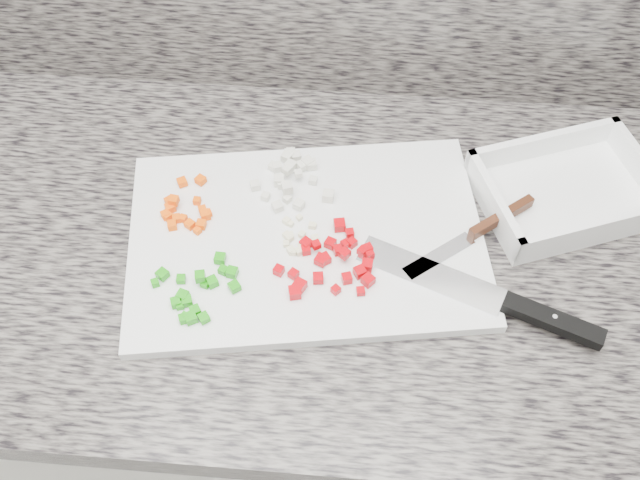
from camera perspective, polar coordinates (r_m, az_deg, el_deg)
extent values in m
cube|color=silver|center=(1.38, -2.51, -11.07)|extent=(3.92, 0.62, 0.86)
cube|color=#625D56|center=(0.99, -3.44, -0.33)|extent=(3.96, 0.64, 0.04)
cube|color=white|center=(0.96, -1.09, 0.09)|extent=(0.52, 0.39, 0.02)
cube|color=#FF5605|center=(1.01, -12.00, 3.09)|extent=(0.01, 0.01, 0.01)
cube|color=#FF5605|center=(0.99, -12.11, 1.91)|extent=(0.02, 0.02, 0.01)
cube|color=#FF5605|center=(0.98, -8.94, 2.13)|extent=(0.01, 0.01, 0.01)
cube|color=#FF5605|center=(1.00, -9.81, 3.10)|extent=(0.01, 0.01, 0.01)
cube|color=#FF5605|center=(0.97, -9.48, 1.25)|extent=(0.01, 0.01, 0.01)
cube|color=#FF5605|center=(1.02, -9.54, 4.76)|extent=(0.02, 0.02, 0.01)
cube|color=#FF5605|center=(0.97, -10.37, 1.24)|extent=(0.02, 0.02, 0.01)
cube|color=#FF5605|center=(1.02, -10.97, 4.58)|extent=(0.02, 0.02, 0.01)
cube|color=#FF5605|center=(1.00, -11.89, 2.55)|extent=(0.02, 0.02, 0.01)
cube|color=#FF5605|center=(0.98, -9.15, 2.01)|extent=(0.02, 0.02, 0.01)
cube|color=#FF5605|center=(0.98, -10.89, 1.71)|extent=(0.01, 0.01, 0.01)
cube|color=#FF5605|center=(0.97, -9.78, 0.74)|extent=(0.01, 0.01, 0.01)
cube|color=#FF5605|center=(0.99, -12.25, 1.98)|extent=(0.01, 0.01, 0.01)
cube|color=#FF5605|center=(1.00, -11.89, 3.03)|extent=(0.01, 0.01, 0.01)
cube|color=#FF5605|center=(0.98, -11.75, 1.17)|extent=(0.01, 0.01, 0.01)
cube|color=#FF5605|center=(0.99, -11.62, 3.12)|extent=(0.01, 0.01, 0.01)
cube|color=#FF5605|center=(0.99, -9.37, 2.38)|extent=(0.01, 0.01, 0.01)
cube|color=#FF5605|center=(0.98, -11.40, 1.71)|extent=(0.01, 0.01, 0.01)
cube|color=silver|center=(1.04, -2.36, 6.96)|extent=(0.01, 0.01, 0.01)
cube|color=silver|center=(1.00, -5.22, 4.38)|extent=(0.02, 0.02, 0.01)
cube|color=silver|center=(0.98, -1.66, 2.80)|extent=(0.01, 0.01, 0.01)
cube|color=silver|center=(0.99, 0.66, 3.55)|extent=(0.02, 0.02, 0.01)
cube|color=silver|center=(1.00, -1.75, 5.35)|extent=(0.01, 0.01, 0.01)
cube|color=silver|center=(1.03, -1.54, 6.01)|extent=(0.01, 0.01, 0.01)
cube|color=silver|center=(1.03, -3.77, 5.92)|extent=(0.02, 0.02, 0.01)
cube|color=silver|center=(1.02, -2.37, 5.95)|extent=(0.02, 0.02, 0.01)
cube|color=silver|center=(1.02, -1.42, 5.98)|extent=(0.02, 0.02, 0.01)
cube|color=silver|center=(1.04, -1.93, 6.76)|extent=(0.02, 0.02, 0.01)
cube|color=silver|center=(1.01, -2.65, 5.63)|extent=(0.02, 0.02, 0.01)
cube|color=silver|center=(1.04, -2.46, 6.97)|extent=(0.02, 0.02, 0.01)
cube|color=silver|center=(1.02, -0.67, 6.06)|extent=(0.02, 0.02, 0.01)
cube|color=silver|center=(0.99, -4.38, 3.50)|extent=(0.01, 0.01, 0.01)
cube|color=silver|center=(1.01, -3.28, 4.77)|extent=(0.02, 0.02, 0.01)
cube|color=silver|center=(0.98, -1.71, 2.86)|extent=(0.02, 0.02, 0.01)
cube|color=silver|center=(1.02, -3.45, 5.86)|extent=(0.02, 0.02, 0.01)
cube|color=silver|center=(0.99, -2.65, 3.31)|extent=(0.01, 0.01, 0.01)
cube|color=silver|center=(1.00, -3.08, 4.43)|extent=(0.01, 0.01, 0.01)
cube|color=silver|center=(0.98, -3.42, 2.70)|extent=(0.02, 0.02, 0.01)
cube|color=silver|center=(1.01, -0.56, 4.81)|extent=(0.01, 0.01, 0.01)
cube|color=silver|center=(0.98, -2.65, 4.21)|extent=(0.02, 0.02, 0.01)
cube|color=silver|center=(1.03, -0.98, 6.22)|extent=(0.02, 0.02, 0.01)
cube|color=silver|center=(1.03, -2.64, 6.64)|extent=(0.02, 0.02, 0.01)
cube|color=#1B960D|center=(0.89, -10.30, -6.14)|extent=(0.02, 0.02, 0.01)
cube|color=#1B960D|center=(0.93, -8.00, -1.46)|extent=(0.01, 0.01, 0.01)
cube|color=#1B960D|center=(0.91, -9.56, -2.90)|extent=(0.02, 0.02, 0.01)
cube|color=#1B960D|center=(0.93, -13.05, -3.36)|extent=(0.01, 0.01, 0.01)
cube|color=#1B960D|center=(0.92, -7.75, -2.40)|extent=(0.01, 0.01, 0.01)
cube|color=#1B960D|center=(0.90, -10.87, -6.20)|extent=(0.01, 0.01, 0.01)
cube|color=#1B960D|center=(0.90, -9.95, -5.60)|extent=(0.02, 0.02, 0.01)
cube|color=#1B960D|center=(0.91, -11.13, -5.17)|extent=(0.01, 0.01, 0.01)
cube|color=#1B960D|center=(0.93, -11.05, -3.08)|extent=(0.01, 0.01, 0.01)
cube|color=#1B960D|center=(0.92, -7.04, -2.58)|extent=(0.02, 0.02, 0.01)
cube|color=#1B960D|center=(0.91, -10.93, -4.39)|extent=(0.02, 0.02, 0.01)
cube|color=#1B960D|center=(0.92, -9.18, -3.50)|extent=(0.01, 0.01, 0.01)
cube|color=#1B960D|center=(0.90, -10.75, -6.10)|extent=(0.01, 0.01, 0.01)
cube|color=#1B960D|center=(0.92, -8.61, -3.33)|extent=(0.02, 0.02, 0.01)
cube|color=#1B960D|center=(0.91, -11.46, -4.92)|extent=(0.02, 0.02, 0.01)
cube|color=#1B960D|center=(0.91, -6.87, -3.71)|extent=(0.02, 0.02, 0.01)
cube|color=#1B960D|center=(0.91, -10.59, -4.81)|extent=(0.02, 0.02, 0.01)
cube|color=#1B960D|center=(0.93, -12.49, -2.69)|extent=(0.02, 0.02, 0.01)
cube|color=#1B960D|center=(0.89, -9.27, -6.17)|extent=(0.02, 0.02, 0.01)
cube|color=#BB020A|center=(0.92, 0.36, -1.52)|extent=(0.02, 0.02, 0.01)
cube|color=#BB020A|center=(0.90, -1.63, -3.66)|extent=(0.02, 0.02, 0.01)
cube|color=#BB020A|center=(0.90, 1.27, -4.01)|extent=(0.01, 0.01, 0.01)
cube|color=#BB020A|center=(0.92, 1.98, -1.10)|extent=(0.02, 0.02, 0.01)
cube|color=#BB020A|center=(0.90, -2.03, -4.21)|extent=(0.02, 0.02, 0.01)
cube|color=#BB020A|center=(0.96, 1.57, 1.20)|extent=(0.02, 0.02, 0.01)
cube|color=#BB020A|center=(0.94, 2.06, -0.30)|extent=(0.02, 0.02, 0.01)
cube|color=#BB020A|center=(0.94, -1.13, -0.27)|extent=(0.02, 0.02, 0.01)
cube|color=#BB020A|center=(0.93, -0.31, -0.38)|extent=(0.01, 0.01, 0.01)
cube|color=#BB020A|center=(0.90, 3.27, -4.10)|extent=(0.01, 0.01, 0.01)
cube|color=#BB020A|center=(0.93, 3.40, -0.89)|extent=(0.02, 0.02, 0.01)
cube|color=#BB020A|center=(0.91, 3.20, -2.57)|extent=(0.02, 0.02, 0.01)
cube|color=#BB020A|center=(0.91, -2.14, -2.73)|extent=(0.02, 0.02, 0.01)
cube|color=#BB020A|center=(0.92, 0.09, -1.60)|extent=(0.02, 0.02, 0.01)
cube|color=#BB020A|center=(0.94, 0.83, -0.26)|extent=(0.02, 0.02, 0.01)
cube|color=#BB020A|center=(0.93, 3.99, -1.11)|extent=(0.01, 0.01, 0.01)
cube|color=#BB020A|center=(0.91, 3.87, -3.23)|extent=(0.02, 0.02, 0.01)
cube|color=#BB020A|center=(0.93, -1.14, -0.82)|extent=(0.01, 0.01, 0.01)
cube|color=#BB020A|center=(0.92, -3.32, -2.44)|extent=(0.02, 0.02, 0.01)
cube|color=#BB020A|center=(0.94, 2.57, -0.22)|extent=(0.02, 0.02, 0.01)
cube|color=#BB020A|center=(0.94, 3.84, -0.68)|extent=(0.02, 0.02, 0.01)
cube|color=#BB020A|center=(0.92, 3.79, -2.02)|extent=(0.02, 0.02, 0.01)
cube|color=#BB020A|center=(0.91, -0.15, -3.06)|extent=(0.01, 0.01, 0.01)
cube|color=#BB020A|center=(0.91, 2.16, -3.08)|extent=(0.02, 0.02, 0.01)
cube|color=#BB020A|center=(0.93, 1.45, -0.81)|extent=(0.02, 0.02, 0.01)
cube|color=#BB020A|center=(0.95, 2.39, 0.54)|extent=(0.01, 0.01, 0.01)
cube|color=beige|center=(0.95, -2.43, 0.32)|extent=(0.01, 0.01, 0.01)
cube|color=beige|center=(0.94, -0.78, -0.26)|extent=(0.01, 0.01, 0.01)
cube|color=beige|center=(0.95, -1.45, 0.45)|extent=(0.01, 0.01, 0.01)
cube|color=beige|center=(0.93, -1.69, -0.91)|extent=(0.01, 0.01, 0.01)
cube|color=beige|center=(0.95, -2.68, 0.38)|extent=(0.01, 0.01, 0.01)
cube|color=beige|center=(0.93, -2.16, -0.95)|extent=(0.01, 0.01, 0.01)
cube|color=beige|center=(0.96, -2.37, 1.29)|extent=(0.01, 0.01, 0.01)
cube|color=beige|center=(0.96, -0.51, 1.13)|extent=(0.01, 0.01, 0.01)
cube|color=beige|center=(0.95, -0.39, 0.13)|extent=(0.01, 0.01, 0.01)
cube|color=beige|center=(0.97, -1.67, 1.82)|extent=(0.01, 0.01, 0.01)
cube|color=beige|center=(0.96, -2.69, 1.53)|extent=(0.01, 0.01, 0.01)
cube|color=beige|center=(0.94, -1.49, -0.62)|extent=(0.01, 0.01, 0.01)
cube|color=beige|center=(0.94, -2.71, -0.29)|extent=(0.01, 0.01, 0.01)
cube|color=beige|center=(0.95, -2.46, 0.17)|extent=(0.01, 0.01, 0.01)
cube|color=beige|center=(0.94, -2.34, -0.82)|extent=(0.01, 0.01, 0.01)
cube|color=beige|center=(0.96, -0.68, 1.17)|extent=(0.01, 0.01, 0.01)
cube|color=white|center=(0.93, 8.83, -2.78)|extent=(0.20, 0.11, 0.00)
cube|color=black|center=(0.92, 18.12, -6.14)|extent=(0.13, 0.07, 0.02)
cylinder|color=white|center=(0.91, 18.27, -5.86)|extent=(0.01, 0.01, 0.00)
cube|color=white|center=(0.95, 9.49, -1.26)|extent=(0.10, 0.08, 0.00)
cube|color=#401D10|center=(0.99, 14.31, 1.79)|extent=(0.09, 0.08, 0.02)
cylinder|color=white|center=(0.99, 14.41, 2.10)|extent=(0.01, 0.01, 0.00)
cube|color=white|center=(1.07, 18.92, 3.33)|extent=(0.28, 0.24, 0.01)
cube|color=white|center=(1.09, 17.37, 7.31)|extent=(0.22, 0.10, 0.04)
cube|color=white|center=(1.01, 21.31, 0.78)|extent=(0.22, 0.10, 0.04)
cube|color=white|center=(1.00, 13.75, 2.88)|extent=(0.07, 0.16, 0.04)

